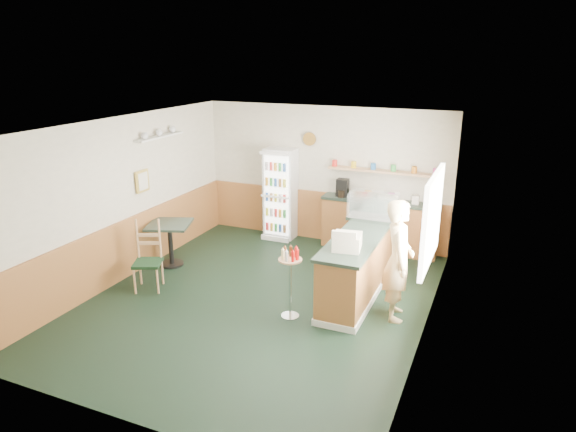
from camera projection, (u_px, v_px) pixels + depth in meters
The scene contains 13 objects.
ground at pixel (259, 300), 7.97m from camera, with size 6.00×6.00×0.00m, color black.
room_envelope at pixel (264, 193), 8.23m from camera, with size 5.04×6.02×2.72m.
service_counter at pixel (363, 261), 8.26m from camera, with size 0.68×3.01×1.01m.
back_counter at pixel (379, 223), 9.81m from camera, with size 2.24×0.42×1.69m.
drinks_fridge at pixel (280, 194), 10.40m from camera, with size 0.61×0.53×1.85m.
display_case at pixel (373, 207), 8.48m from camera, with size 0.80×0.42×0.46m.
cash_register at pixel (347, 242), 7.24m from camera, with size 0.38×0.40×0.22m, color beige.
shopkeeper at pixel (398, 260), 7.21m from camera, with size 0.59×0.42×1.77m, color tan.
condiment_stand at pixel (290, 273), 7.26m from camera, with size 0.34×0.34×1.06m.
newspaper_rack at pixel (344, 254), 8.50m from camera, with size 0.09×0.42×0.50m.
cafe_table at pixel (170, 236), 9.11m from camera, with size 0.92×0.92×0.79m.
cafe_chair at pixel (150, 253), 8.25m from camera, with size 0.56×0.56×1.13m.
dog_doorstop at pixel (324, 283), 8.28m from camera, with size 0.21×0.27×0.25m.
Camera 1 is at (3.24, -6.43, 3.68)m, focal length 32.00 mm.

